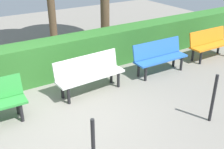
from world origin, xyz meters
The scene contains 7 objects.
ground_plane centered at (0.00, 0.00, 0.00)m, with size 19.32×19.32×0.00m, color gray.
bench_orange centered at (-5.08, -0.78, 0.48)m, with size 1.46×0.48×0.86m.
bench_blue centered at (-3.10, -0.78, 0.48)m, with size 1.54×0.50×0.86m.
bench_white centered at (-1.03, -0.85, 0.48)m, with size 1.66×0.53×0.86m.
hedge_row centered at (-0.92, -2.05, 0.49)m, with size 15.32×0.68×0.99m, color #2D6B28.
railing_post_mid centered at (-2.44, 1.49, 0.50)m, with size 0.06×0.06×1.00m, color black.
railing_post_far centered at (0.17, 1.49, 0.50)m, with size 0.06×0.06×1.00m, color black.
Camera 1 is at (1.61, 4.24, 3.15)m, focal length 43.95 mm.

